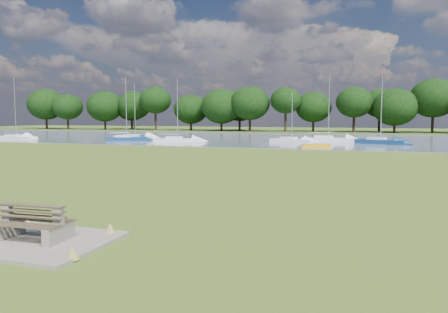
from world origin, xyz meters
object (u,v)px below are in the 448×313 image
(sailboat_0, at_px, (177,139))
(sailboat_3, at_px, (126,137))
(sailboat_2, at_px, (135,136))
(sailboat_9, at_px, (328,138))
(kayak, at_px, (316,146))
(bench_pair, at_px, (33,224))
(sailboat_4, at_px, (380,140))
(sailboat_8, at_px, (16,137))
(sailboat_6, at_px, (291,139))

(sailboat_0, xyz_separation_m, sailboat_3, (-7.99, 0.45, 0.04))
(sailboat_2, distance_m, sailboat_9, 28.38)
(kayak, relative_size, sailboat_3, 0.36)
(kayak, distance_m, sailboat_3, 26.79)
(sailboat_2, xyz_separation_m, sailboat_3, (1.57, -5.00, 0.09))
(bench_pair, height_order, sailboat_4, sailboat_4)
(sailboat_3, height_order, sailboat_9, sailboat_9)
(sailboat_3, xyz_separation_m, sailboat_8, (-17.02, -2.42, -0.05))
(sailboat_2, relative_size, sailboat_6, 1.31)
(kayak, distance_m, sailboat_2, 29.42)
(sailboat_3, bearing_deg, sailboat_0, -27.47)
(sailboat_3, distance_m, sailboat_8, 17.19)
(kayak, xyz_separation_m, sailboat_3, (-26.52, 3.74, 0.33))
(kayak, bearing_deg, sailboat_4, 32.25)
(bench_pair, distance_m, sailboat_8, 57.82)
(sailboat_3, bearing_deg, sailboat_9, -10.82)
(sailboat_0, bearing_deg, sailboat_4, -4.19)
(sailboat_2, bearing_deg, sailboat_9, 3.78)
(bench_pair, relative_size, sailboat_2, 0.24)
(sailboat_3, distance_m, sailboat_4, 33.55)
(kayak, distance_m, sailboat_4, 10.32)
(sailboat_2, bearing_deg, sailboat_3, -71.61)
(sailboat_0, height_order, sailboat_4, sailboat_4)
(sailboat_6, bearing_deg, sailboat_3, -154.82)
(sailboat_2, relative_size, sailboat_4, 0.98)
(sailboat_2, height_order, sailboat_9, sailboat_9)
(sailboat_2, bearing_deg, sailboat_6, -2.68)
(kayak, relative_size, sailboat_2, 0.37)
(sailboat_3, relative_size, sailboat_6, 1.36)
(kayak, xyz_separation_m, sailboat_4, (6.78, 7.77, 0.35))
(sailboat_3, bearing_deg, kayak, -32.26)
(sailboat_4, relative_size, sailboat_9, 0.98)
(sailboat_4, xyz_separation_m, sailboat_6, (-10.86, -0.56, -0.09))
(sailboat_8, bearing_deg, kayak, 4.21)
(sailboat_8, bearing_deg, bench_pair, -39.35)
(sailboat_2, height_order, sailboat_4, sailboat_4)
(kayak, distance_m, sailboat_0, 18.82)
(sailboat_0, bearing_deg, sailboat_3, 162.54)
(sailboat_8, distance_m, sailboat_9, 44.68)
(sailboat_2, height_order, sailboat_3, sailboat_3)
(sailboat_2, bearing_deg, sailboat_8, -153.38)
(sailboat_0, xyz_separation_m, sailboat_9, (18.79, 6.84, 0.06))
(sailboat_0, xyz_separation_m, sailboat_6, (14.46, 3.91, -0.03))
(sailboat_3, xyz_separation_m, sailboat_6, (22.45, 3.46, -0.07))
(sailboat_0, bearing_deg, kayak, -24.29)
(sailboat_0, height_order, sailboat_3, sailboat_3)
(bench_pair, height_order, sailboat_3, sailboat_3)
(sailboat_2, xyz_separation_m, sailboat_6, (24.02, -1.54, 0.01))
(kayak, relative_size, sailboat_4, 0.37)
(sailboat_0, bearing_deg, sailboat_2, 136.08)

